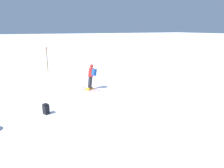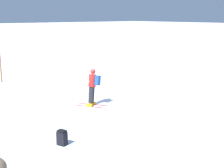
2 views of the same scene
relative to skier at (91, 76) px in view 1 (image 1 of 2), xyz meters
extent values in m
plane|color=white|center=(0.56, 0.06, -0.93)|extent=(300.00, 300.00, 0.00)
cube|color=red|center=(0.01, -0.03, -0.92)|extent=(0.87, 1.40, 0.01)
cube|color=red|center=(0.32, 0.15, -0.92)|extent=(0.87, 1.40, 0.01)
cube|color=orange|center=(0.01, -0.03, -0.85)|extent=(0.26, 0.31, 0.12)
cube|color=orange|center=(0.32, 0.15, -0.85)|extent=(0.26, 0.31, 0.12)
cylinder|color=black|center=(0.09, 0.02, -0.43)|extent=(0.47, 0.42, 0.77)
cylinder|color=red|center=(-0.02, -0.05, 0.21)|extent=(0.55, 0.52, 0.63)
sphere|color=tan|center=(-0.08, -0.08, 0.60)|extent=(0.32, 0.30, 0.24)
sphere|color=#AD231E|center=(-0.09, -0.09, 0.62)|extent=(0.36, 0.35, 0.28)
cube|color=#194293|center=(-0.16, 0.17, 0.24)|extent=(0.40, 0.34, 0.48)
cylinder|color=#B7B7BC|center=(-0.14, -0.46, -0.39)|extent=(0.11, 0.56, 1.08)
cylinder|color=#B7B7BC|center=(0.59, -0.04, -0.35)|extent=(0.82, 0.14, 1.16)
cube|color=black|center=(3.52, 3.06, -0.71)|extent=(0.30, 0.35, 0.44)
cube|color=black|center=(3.52, 3.06, -0.46)|extent=(0.27, 0.32, 0.06)
cylinder|color=brown|center=(1.31, -7.73, 0.22)|extent=(0.08, 0.08, 2.29)
cylinder|color=red|center=(1.31, -7.73, 1.21)|extent=(0.13, 0.13, 0.10)
camera|label=1|loc=(5.15, 13.09, 3.02)|focal=35.00mm
camera|label=2|loc=(8.35, 11.23, 3.15)|focal=50.00mm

